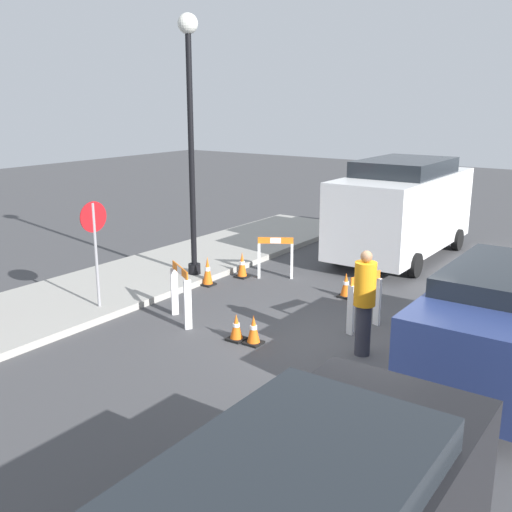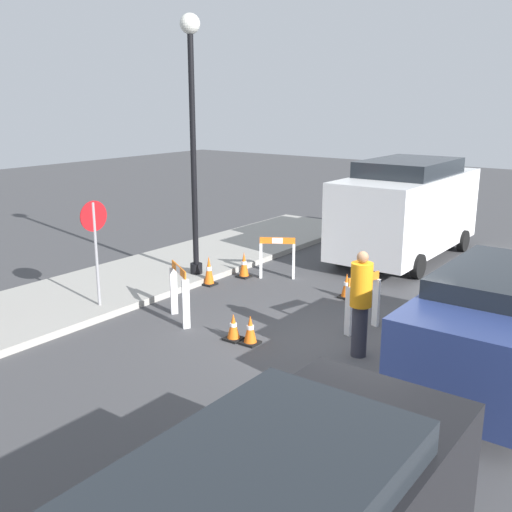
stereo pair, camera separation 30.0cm
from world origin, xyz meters
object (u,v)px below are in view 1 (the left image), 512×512
at_px(stop_sign, 95,237).
at_px(person_worker, 364,300).
at_px(parked_car_1, 502,317).
at_px(streetlamp_post, 190,114).
at_px(work_van, 403,205).

distance_m(stop_sign, person_worker, 5.32).
bearing_deg(person_worker, stop_sign, 38.02).
height_order(person_worker, parked_car_1, person_worker).
distance_m(streetlamp_post, stop_sign, 3.64).
height_order(streetlamp_post, stop_sign, streetlamp_post).
relative_size(stop_sign, work_van, 0.40).
xyz_separation_m(streetlamp_post, person_worker, (-1.67, -5.12, -2.86)).
xyz_separation_m(streetlamp_post, work_van, (4.81, -3.16, -2.40)).
height_order(person_worker, work_van, work_van).
bearing_deg(parked_car_1, work_van, 33.35).
relative_size(stop_sign, parked_car_1, 0.47).
relative_size(parked_car_1, work_van, 0.86).
height_order(stop_sign, person_worker, stop_sign).
relative_size(person_worker, parked_car_1, 0.40).
bearing_deg(parked_car_1, person_worker, 100.19).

